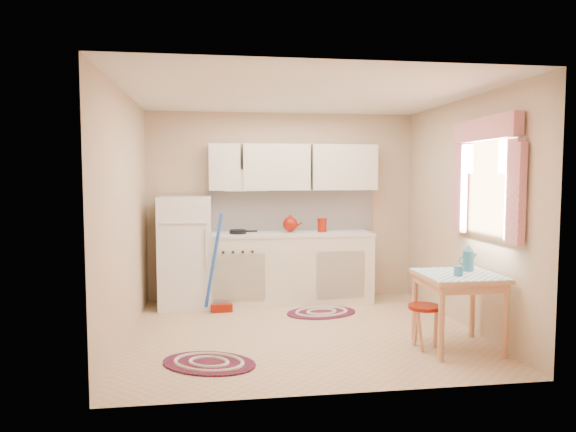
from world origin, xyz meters
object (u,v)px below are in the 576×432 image
at_px(fridge, 186,252).
at_px(base_cabinets, 285,269).
at_px(table, 458,312).
at_px(stool, 424,327).

relative_size(fridge, base_cabinets, 0.62).
bearing_deg(table, base_cabinets, 124.37).
bearing_deg(fridge, stool, -39.52).
height_order(table, stool, table).
xyz_separation_m(table, stool, (-0.32, 0.05, -0.15)).
relative_size(fridge, stool, 3.33).
distance_m(fridge, base_cabinets, 1.31).
relative_size(table, stool, 1.71).
xyz_separation_m(fridge, table, (2.68, -1.99, -0.34)).
xyz_separation_m(base_cabinets, stool, (1.08, -2.00, -0.23)).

